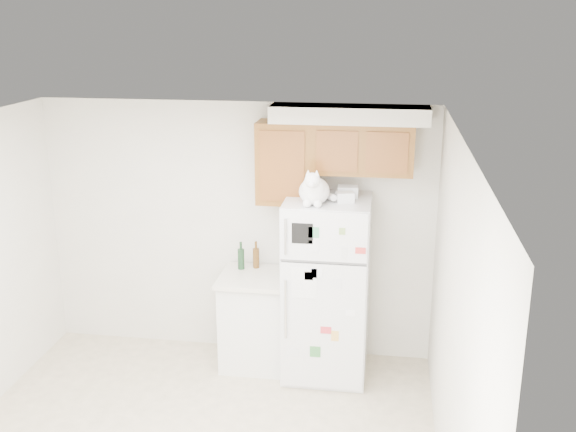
% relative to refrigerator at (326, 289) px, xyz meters
% --- Properties ---
extents(room_shell, '(3.84, 4.04, 2.52)m').
position_rel_refrigerator_xyz_m(room_shell, '(-0.80, -1.36, 0.82)').
color(room_shell, silver).
rests_on(room_shell, ground_plane).
extents(refrigerator, '(0.76, 0.78, 1.70)m').
position_rel_refrigerator_xyz_m(refrigerator, '(0.00, 0.00, 0.00)').
color(refrigerator, silver).
rests_on(refrigerator, ground_plane).
extents(base_counter, '(0.64, 0.64, 0.92)m').
position_rel_refrigerator_xyz_m(base_counter, '(-0.69, 0.07, -0.39)').
color(base_counter, white).
rests_on(base_counter, ground_plane).
extents(cat, '(0.33, 0.48, 0.34)m').
position_rel_refrigerator_xyz_m(cat, '(-0.11, -0.16, 0.97)').
color(cat, white).
rests_on(cat, refrigerator).
extents(storage_box_back, '(0.19, 0.14, 0.10)m').
position_rel_refrigerator_xyz_m(storage_box_back, '(0.17, 0.11, 0.90)').
color(storage_box_back, white).
rests_on(storage_box_back, refrigerator).
extents(storage_box_front, '(0.17, 0.15, 0.09)m').
position_rel_refrigerator_xyz_m(storage_box_front, '(0.15, -0.06, 0.89)').
color(storage_box_front, white).
rests_on(storage_box_front, refrigerator).
extents(bottle_green, '(0.06, 0.06, 0.27)m').
position_rel_refrigerator_xyz_m(bottle_green, '(-0.84, 0.20, 0.21)').
color(bottle_green, '#19381E').
rests_on(bottle_green, base_counter).
extents(bottle_amber, '(0.06, 0.06, 0.27)m').
position_rel_refrigerator_xyz_m(bottle_amber, '(-0.71, 0.26, 0.20)').
color(bottle_amber, '#593814').
rests_on(bottle_amber, base_counter).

